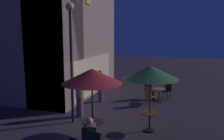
{
  "coord_description": "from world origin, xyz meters",
  "views": [
    {
      "loc": [
        -8.06,
        -3.54,
        3.57
      ],
      "look_at": [
        1.31,
        -0.57,
        2.05
      ],
      "focal_mm": 36.21,
      "sensor_mm": 36.0,
      "label": 1
    }
  ],
  "objects_px": {
    "cafe_chair_0": "(89,139)",
    "cafe_chair_1": "(148,89)",
    "patio_umbrella_1": "(92,76)",
    "cafe_chair_3": "(167,90)",
    "cafe_chair_2": "(149,95)",
    "cafe_table_1": "(93,127)",
    "cafe_table_2": "(159,93)",
    "patron_standing_2": "(100,86)",
    "patron_standing_3": "(80,98)",
    "street_lamp_near_corner": "(71,42)",
    "patio_umbrella_0": "(151,73)",
    "patron_seated_1": "(150,87)",
    "cafe_table_0": "(149,118)",
    "patron_seated_0": "(90,133)"
  },
  "relations": [
    {
      "from": "cafe_chair_3",
      "to": "patron_standing_2",
      "type": "bearing_deg",
      "value": -37.04
    },
    {
      "from": "patio_umbrella_0",
      "to": "cafe_chair_3",
      "type": "height_order",
      "value": "patio_umbrella_0"
    },
    {
      "from": "cafe_table_1",
      "to": "patio_umbrella_1",
      "type": "height_order",
      "value": "patio_umbrella_1"
    },
    {
      "from": "street_lamp_near_corner",
      "to": "cafe_chair_3",
      "type": "distance_m",
      "value": 6.55
    },
    {
      "from": "patio_umbrella_0",
      "to": "patron_standing_3",
      "type": "bearing_deg",
      "value": 78.82
    },
    {
      "from": "cafe_chair_1",
      "to": "cafe_table_2",
      "type": "bearing_deg",
      "value": -0.0
    },
    {
      "from": "cafe_chair_0",
      "to": "patio_umbrella_0",
      "type": "bearing_deg",
      "value": -46.58
    },
    {
      "from": "cafe_chair_1",
      "to": "patron_seated_1",
      "type": "relative_size",
      "value": 0.75
    },
    {
      "from": "cafe_table_1",
      "to": "cafe_chair_0",
      "type": "bearing_deg",
      "value": -163.96
    },
    {
      "from": "street_lamp_near_corner",
      "to": "cafe_table_2",
      "type": "height_order",
      "value": "street_lamp_near_corner"
    },
    {
      "from": "patron_seated_1",
      "to": "cafe_chair_1",
      "type": "bearing_deg",
      "value": 180.0
    },
    {
      "from": "cafe_table_0",
      "to": "cafe_chair_0",
      "type": "distance_m",
      "value": 2.77
    },
    {
      "from": "cafe_chair_0",
      "to": "cafe_chair_3",
      "type": "xyz_separation_m",
      "value": [
        7.1,
        -1.74,
        -0.05
      ]
    },
    {
      "from": "cafe_table_1",
      "to": "cafe_chair_1",
      "type": "relative_size",
      "value": 0.86
    },
    {
      "from": "cafe_table_0",
      "to": "patio_umbrella_1",
      "type": "height_order",
      "value": "patio_umbrella_1"
    },
    {
      "from": "cafe_chair_0",
      "to": "cafe_chair_3",
      "type": "distance_m",
      "value": 7.31
    },
    {
      "from": "cafe_table_2",
      "to": "cafe_chair_1",
      "type": "distance_m",
      "value": 0.83
    },
    {
      "from": "street_lamp_near_corner",
      "to": "cafe_table_2",
      "type": "distance_m",
      "value": 5.78
    },
    {
      "from": "cafe_chair_0",
      "to": "patio_umbrella_1",
      "type": "bearing_deg",
      "value": 0.0
    },
    {
      "from": "patio_umbrella_1",
      "to": "cafe_chair_3",
      "type": "height_order",
      "value": "patio_umbrella_1"
    },
    {
      "from": "patio_umbrella_1",
      "to": "cafe_chair_2",
      "type": "bearing_deg",
      "value": -13.67
    },
    {
      "from": "cafe_chair_0",
      "to": "patron_seated_1",
      "type": "relative_size",
      "value": 0.79
    },
    {
      "from": "cafe_chair_2",
      "to": "patron_standing_3",
      "type": "bearing_deg",
      "value": 164.06
    },
    {
      "from": "cafe_table_2",
      "to": "cafe_chair_1",
      "type": "bearing_deg",
      "value": 52.31
    },
    {
      "from": "street_lamp_near_corner",
      "to": "cafe_table_0",
      "type": "distance_m",
      "value": 4.21
    },
    {
      "from": "patron_seated_1",
      "to": "street_lamp_near_corner",
      "type": "bearing_deg",
      "value": -82.27
    },
    {
      "from": "street_lamp_near_corner",
      "to": "cafe_chair_2",
      "type": "bearing_deg",
      "value": -39.02
    },
    {
      "from": "street_lamp_near_corner",
      "to": "cafe_chair_3",
      "type": "bearing_deg",
      "value": -35.9
    },
    {
      "from": "cafe_table_2",
      "to": "patio_umbrella_1",
      "type": "distance_m",
      "value": 5.99
    },
    {
      "from": "cafe_table_1",
      "to": "cafe_table_0",
      "type": "bearing_deg",
      "value": -46.27
    },
    {
      "from": "cafe_table_1",
      "to": "cafe_chair_3",
      "type": "distance_m",
      "value": 6.59
    },
    {
      "from": "patron_seated_1",
      "to": "patron_standing_2",
      "type": "distance_m",
      "value": 2.84
    },
    {
      "from": "cafe_table_0",
      "to": "cafe_table_2",
      "type": "height_order",
      "value": "cafe_table_2"
    },
    {
      "from": "cafe_chair_2",
      "to": "cafe_table_1",
      "type": "bearing_deg",
      "value": -163.52
    },
    {
      "from": "cafe_chair_1",
      "to": "patron_seated_0",
      "type": "relative_size",
      "value": 0.77
    },
    {
      "from": "cafe_table_1",
      "to": "patron_seated_1",
      "type": "xyz_separation_m",
      "value": [
        5.92,
        -1.05,
        0.11
      ]
    },
    {
      "from": "cafe_chair_1",
      "to": "patron_standing_3",
      "type": "xyz_separation_m",
      "value": [
        -3.81,
        2.45,
        0.31
      ]
    },
    {
      "from": "cafe_chair_0",
      "to": "patron_standing_3",
      "type": "distance_m",
      "value": 3.49
    },
    {
      "from": "patio_umbrella_0",
      "to": "cafe_chair_3",
      "type": "bearing_deg",
      "value": -4.04
    },
    {
      "from": "cafe_chair_0",
      "to": "cafe_chair_2",
      "type": "height_order",
      "value": "cafe_chair_0"
    },
    {
      "from": "cafe_table_1",
      "to": "patron_standing_2",
      "type": "bearing_deg",
      "value": 17.52
    },
    {
      "from": "cafe_chair_0",
      "to": "cafe_chair_3",
      "type": "relative_size",
      "value": 1.12
    },
    {
      "from": "cafe_chair_2",
      "to": "patron_standing_3",
      "type": "xyz_separation_m",
      "value": [
        -2.58,
        2.68,
        0.29
      ]
    },
    {
      "from": "cafe_chair_3",
      "to": "street_lamp_near_corner",
      "type": "bearing_deg",
      "value": -9.55
    },
    {
      "from": "cafe_chair_3",
      "to": "patron_standing_3",
      "type": "distance_m",
      "value": 5.39
    },
    {
      "from": "patio_umbrella_1",
      "to": "street_lamp_near_corner",
      "type": "bearing_deg",
      "value": 45.26
    },
    {
      "from": "patron_standing_2",
      "to": "patron_standing_3",
      "type": "height_order",
      "value": "patron_standing_2"
    },
    {
      "from": "cafe_chair_2",
      "to": "patio_umbrella_0",
      "type": "bearing_deg",
      "value": -141.33
    },
    {
      "from": "cafe_chair_0",
      "to": "cafe_chair_1",
      "type": "distance_m",
      "value": 6.86
    },
    {
      "from": "cafe_chair_3",
      "to": "cafe_table_1",
      "type": "bearing_deg",
      "value": 8.92
    }
  ]
}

